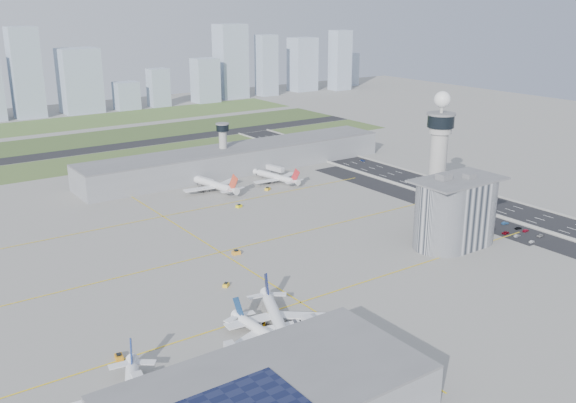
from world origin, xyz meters
TOP-DOWN VIEW (x-y plane):
  - ground at (0.00, 0.00)m, footprint 1000.00×1000.00m
  - grass_strip_0 at (-20.00, 225.00)m, footprint 480.00×50.00m
  - grass_strip_1 at (-20.00, 300.00)m, footprint 480.00×60.00m
  - grass_strip_2 at (-20.00, 380.00)m, footprint 480.00×70.00m
  - runway at (-20.00, 262.00)m, footprint 480.00×22.00m
  - highway at (115.00, 0.00)m, footprint 28.00×500.00m
  - barrier_left at (101.00, 0.00)m, footprint 0.60×500.00m
  - barrier_right at (129.00, 0.00)m, footprint 0.60×500.00m
  - landside_road at (90.00, -10.00)m, footprint 18.00×260.00m
  - parking_lot at (88.00, -22.00)m, footprint 20.00×44.00m
  - taxiway_line_h_0 at (-40.00, -30.00)m, footprint 260.00×0.60m
  - taxiway_line_h_1 at (-40.00, 30.00)m, footprint 260.00×0.60m
  - taxiway_line_h_2 at (-40.00, 90.00)m, footprint 260.00×0.60m
  - taxiway_line_v at (-40.00, 30.00)m, footprint 0.60×260.00m
  - control_tower at (72.00, 8.00)m, footprint 14.00×14.00m
  - secondary_tower at (30.00, 150.00)m, footprint 8.60×8.60m
  - admin_building at (51.99, -22.00)m, footprint 42.00×24.00m
  - terminal_pier at (40.00, 148.00)m, footprint 210.00×32.00m
  - near_terminal at (-88.07, -82.02)m, footprint 84.00×42.00m
  - airplane_near_a at (-115.49, -55.49)m, footprint 47.36×50.56m
  - airplane_near_b at (-66.07, -46.34)m, footprint 32.10×36.99m
  - airplane_near_c at (-57.88, -40.82)m, footprint 49.03×52.43m
  - airplane_far_a at (3.85, 118.31)m, footprint 46.08×51.74m
  - airplane_far_b at (44.24, 111.56)m, footprint 39.94×44.67m
  - jet_bridge_near_1 at (-83.00, -61.00)m, footprint 5.39×14.31m
  - jet_bridge_near_2 at (-53.00, -61.00)m, footprint 5.39×14.31m
  - jet_bridge_far_0 at (2.00, 132.00)m, footprint 5.39×14.31m
  - jet_bridge_far_1 at (52.00, 132.00)m, footprint 5.39×14.31m
  - tug_0 at (-109.03, -29.15)m, footprint 2.75×3.61m
  - tug_1 at (-61.45, -37.20)m, footprint 3.28×3.45m
  - tug_2 at (-55.50, -2.13)m, footprint 3.43×3.34m
  - tug_3 at (-35.43, 24.06)m, footprint 3.99×3.10m
  - tug_4 at (-0.15, 80.62)m, footprint 3.60×2.97m
  - tug_5 at (30.35, 99.04)m, footprint 4.00×3.58m
  - car_lot_0 at (82.79, -41.63)m, footprint 3.45×1.65m
  - car_lot_1 at (83.55, -33.21)m, footprint 4.05×1.72m
  - car_lot_2 at (82.74, -27.49)m, footprint 4.60×2.56m
  - car_lot_3 at (82.12, -19.99)m, footprint 4.23×2.15m
  - car_lot_4 at (82.38, -10.20)m, footprint 3.91×1.68m
  - car_lot_5 at (82.02, -6.89)m, footprint 3.89×1.71m
  - car_lot_6 at (92.98, -39.19)m, footprint 4.50×2.61m
  - car_lot_7 at (93.13, -31.07)m, footprint 4.41×2.31m
  - car_lot_8 at (93.12, -26.96)m, footprint 3.99×2.09m
  - car_lot_9 at (93.88, -18.77)m, footprint 4.10×1.83m
  - car_lot_10 at (92.18, -11.87)m, footprint 4.79×2.60m
  - car_lot_11 at (91.88, -2.88)m, footprint 4.37×2.31m
  - car_hw_1 at (116.09, 39.92)m, footprint 1.47×3.59m
  - car_hw_2 at (122.80, 120.15)m, footprint 2.14×4.25m
  - car_hw_4 at (108.92, 182.08)m, footprint 1.74×3.64m
  - skyline_bldg_8 at (-19.42, 431.56)m, footprint 26.33×21.06m
  - skyline_bldg_9 at (30.27, 432.32)m, footprint 36.96×29.57m
  - skyline_bldg_10 at (73.27, 423.68)m, footprint 23.01×18.41m
  - skyline_bldg_11 at (108.28, 423.34)m, footprint 20.22×16.18m
  - skyline_bldg_12 at (162.17, 421.29)m, footprint 26.14×20.92m
  - skyline_bldg_13 at (201.27, 433.27)m, footprint 32.26×25.81m
  - skyline_bldg_14 at (244.74, 426.38)m, footprint 21.59×17.28m
  - skyline_bldg_15 at (302.83, 435.54)m, footprint 30.25×24.20m
  - skyline_bldg_16 at (345.49, 415.96)m, footprint 23.04×18.43m
  - skyline_bldg_17 at (382.05, 443.29)m, footprint 22.64×18.11m

SIDE VIEW (x-z plane):
  - ground at x=0.00m, z-range 0.00..0.00m
  - taxiway_line_h_0 at x=-40.00m, z-range 0.00..0.01m
  - taxiway_line_h_1 at x=-40.00m, z-range 0.00..0.01m
  - taxiway_line_h_2 at x=-40.00m, z-range 0.00..0.01m
  - taxiway_line_v at x=-40.00m, z-range 0.00..0.01m
  - grass_strip_0 at x=-20.00m, z-range 0.00..0.08m
  - grass_strip_1 at x=-20.00m, z-range 0.00..0.08m
  - grass_strip_2 at x=-20.00m, z-range 0.00..0.08m
  - landside_road at x=90.00m, z-range 0.00..0.08m
  - highway at x=115.00m, z-range 0.00..0.10m
  - parking_lot at x=88.00m, z-range 0.00..0.10m
  - runway at x=-20.00m, z-range 0.01..0.11m
  - car_lot_0 at x=82.79m, z-range 0.00..1.14m
  - car_hw_2 at x=122.80m, z-range 0.00..1.15m
  - car_hw_1 at x=116.09m, z-range 0.00..1.16m
  - car_lot_3 at x=82.12m, z-range 0.00..1.18m
  - car_lot_6 at x=92.98m, z-range 0.00..1.18m
  - car_hw_4 at x=108.92m, z-range 0.00..1.20m
  - barrier_left at x=101.00m, z-range 0.00..1.20m
  - barrier_right at x=129.00m, z-range 0.00..1.20m
  - car_lot_11 at x=91.88m, z-range 0.00..1.21m
  - car_lot_2 at x=82.74m, z-range 0.00..1.22m
  - car_lot_7 at x=93.13m, z-range 0.00..1.22m
  - car_lot_5 at x=82.02m, z-range 0.00..1.24m
  - car_lot_10 at x=92.18m, z-range 0.00..1.27m
  - car_lot_8 at x=93.12m, z-range 0.00..1.30m
  - car_lot_1 at x=83.55m, z-range 0.00..1.30m
  - car_lot_9 at x=93.88m, z-range 0.00..1.31m
  - car_lot_4 at x=82.38m, z-range 0.00..1.31m
  - tug_1 at x=-61.45m, z-range 0.00..1.65m
  - tug_2 at x=-55.50m, z-range 0.00..1.65m
  - tug_4 at x=-0.15m, z-range 0.00..1.80m
  - tug_0 at x=-109.03m, z-range 0.00..1.91m
  - tug_5 at x=30.35m, z-range 0.00..1.93m
  - tug_3 at x=-35.43m, z-range 0.00..2.08m
  - jet_bridge_near_1 at x=-83.00m, z-range 0.00..5.70m
  - jet_bridge_near_2 at x=-53.00m, z-range 0.00..5.70m
  - jet_bridge_far_0 at x=2.00m, z-range 0.00..5.70m
  - jet_bridge_far_1 at x=52.00m, z-range 0.00..5.70m
  - airplane_near_b at x=-66.07m, z-range 0.00..9.81m
  - airplane_far_b at x=44.24m, z-range 0.00..11.00m
  - airplane_near_a at x=-115.49m, z-range 0.00..11.30m
  - airplane_near_c at x=-57.88m, z-range 0.00..11.75m
  - near_terminal at x=-88.07m, z-range -0.07..12.93m
  - airplane_far_a at x=3.85m, z-range 0.00..12.86m
  - terminal_pier at x=40.00m, z-range 0.00..15.80m
  - skyline_bldg_10 at x=73.27m, z-range 0.00..27.75m
  - admin_building at x=51.99m, z-range -1.45..32.05m
  - secondary_tower at x=30.00m, z-range 2.85..34.75m
  - skyline_bldg_11 at x=108.28m, z-range 0.00..38.97m
  - skyline_bldg_17 at x=382.05m, z-range 0.00..41.06m
  - skyline_bldg_12 at x=162.17m, z-range 0.00..46.89m
  - skyline_bldg_9 at x=30.27m, z-range 0.00..62.11m
  - skyline_bldg_15 at x=302.83m, z-range 0.00..63.40m
  - skyline_bldg_14 at x=244.74m, z-range 0.00..68.75m
  - control_tower at x=72.00m, z-range 2.79..67.29m
  - skyline_bldg_16 at x=345.49m, z-range 0.00..71.56m
  - skyline_bldg_13 at x=201.27m, z-range 0.00..81.20m
  - skyline_bldg_8 at x=-19.42m, z-range 0.00..83.39m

